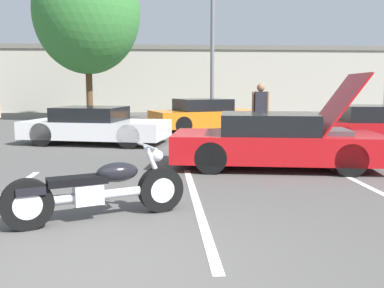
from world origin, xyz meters
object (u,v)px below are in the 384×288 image
(parked_car_mid_right_row, at_px, (206,116))
(show_car_hood_open, at_px, (276,141))
(parked_car_right_row, at_px, (379,126))
(spectator_near_motorcycle, at_px, (260,108))
(light_pole, at_px, (214,41))
(motorcycle, at_px, (98,191))
(tree_background, at_px, (87,13))
(parked_car_mid_left_row, at_px, (95,126))

(parked_car_mid_right_row, bearing_deg, show_car_hood_open, -102.43)
(parked_car_right_row, bearing_deg, spectator_near_motorcycle, -177.95)
(light_pole, distance_m, show_car_hood_open, 11.38)
(spectator_near_motorcycle, bearing_deg, motorcycle, -118.08)
(motorcycle, distance_m, parked_car_mid_right_row, 11.33)
(motorcycle, xyz_separation_m, parked_car_right_row, (7.25, 6.67, 0.16))
(light_pole, xyz_separation_m, motorcycle, (-3.27, -14.30, -3.39))
(parked_car_right_row, xyz_separation_m, parked_car_mid_right_row, (-4.71, 4.37, 0.04))
(tree_background, relative_size, spectator_near_motorcycle, 4.56)
(parked_car_mid_left_row, relative_size, parked_car_mid_right_row, 0.99)
(light_pole, height_order, parked_car_right_row, light_pole)
(show_car_hood_open, height_order, parked_car_right_row, show_car_hood_open)
(tree_background, height_order, parked_car_right_row, tree_background)
(parked_car_mid_left_row, bearing_deg, light_pole, 71.29)
(light_pole, distance_m, spectator_near_motorcycle, 7.74)
(light_pole, relative_size, parked_car_mid_left_row, 1.49)
(parked_car_mid_left_row, xyz_separation_m, spectator_near_motorcycle, (4.93, -0.47, 0.54))
(light_pole, height_order, motorcycle, light_pole)
(tree_background, relative_size, show_car_hood_open, 1.80)
(light_pole, xyz_separation_m, parked_car_right_row, (3.98, -7.63, -3.23))
(tree_background, bearing_deg, parked_car_right_row, -43.98)
(parked_car_mid_left_row, bearing_deg, tree_background, 114.68)
(motorcycle, bearing_deg, tree_background, 77.77)
(tree_background, bearing_deg, light_pole, -18.53)
(motorcycle, height_order, parked_car_mid_left_row, parked_car_mid_left_row)
(show_car_hood_open, relative_size, spectator_near_motorcycle, 2.53)
(parked_car_mid_left_row, bearing_deg, parked_car_right_row, 8.65)
(tree_background, distance_m, parked_car_right_row, 14.66)
(tree_background, height_order, parked_car_mid_left_row, tree_background)
(spectator_near_motorcycle, bearing_deg, parked_car_mid_left_row, 174.55)
(show_car_hood_open, distance_m, parked_car_mid_left_row, 6.07)
(light_pole, relative_size, motorcycle, 3.02)
(light_pole, xyz_separation_m, parked_car_mid_right_row, (-0.72, -3.26, -3.19))
(parked_car_mid_left_row, bearing_deg, show_car_hood_open, -28.69)
(light_pole, distance_m, motorcycle, 15.05)
(parked_car_right_row, bearing_deg, show_car_hood_open, -131.99)
(tree_background, height_order, show_car_hood_open, tree_background)
(motorcycle, bearing_deg, parked_car_mid_right_row, 55.26)
(light_pole, bearing_deg, motorcycle, -102.87)
(motorcycle, distance_m, parked_car_right_row, 9.85)
(parked_car_mid_right_row, bearing_deg, tree_background, 117.28)
(tree_background, bearing_deg, parked_car_mid_left_row, -79.81)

